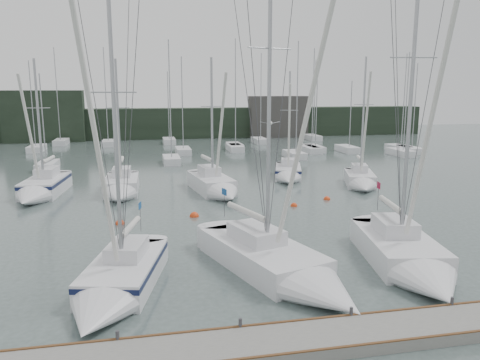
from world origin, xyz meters
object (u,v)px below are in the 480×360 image
object	(u,v)px
sailboat_mid_e	(361,182)
buoy_b	(294,206)
sailboat_near_center	(289,271)
sailboat_mid_c	(217,187)
buoy_a	(194,217)
sailboat_near_left	(115,286)
sailboat_near_right	(412,262)
sailboat_mid_d	(288,174)
sailboat_mid_a	(40,190)
sailboat_mid_b	(121,189)
buoy_c	(120,224)
buoy_d	(327,200)

from	to	relation	value
sailboat_mid_e	buoy_b	size ratio (longest dim) A/B	23.44
sailboat_near_center	sailboat_mid_e	distance (m)	21.43
sailboat_mid_c	sailboat_mid_e	size ratio (longest dim) A/B	0.99
buoy_a	buoy_b	distance (m)	7.40
sailboat_near_left	sailboat_near_right	xyz separation A→B (m)	(12.99, -0.09, 0.04)
sailboat_mid_c	buoy_a	xyz separation A→B (m)	(-2.45, -6.05, -0.59)
sailboat_mid_d	sailboat_mid_a	bearing A→B (deg)	-155.18
sailboat_mid_b	sailboat_mid_e	bearing A→B (deg)	-1.37
sailboat_near_right	sailboat_mid_b	world-z (taller)	sailboat_near_right
sailboat_mid_e	buoy_c	world-z (taller)	sailboat_mid_e
sailboat_mid_d	buoy_d	xyz separation A→B (m)	(0.52, -8.11, -0.54)
buoy_a	buoy_d	xyz separation A→B (m)	(10.37, 2.73, 0.00)
sailboat_near_right	buoy_b	world-z (taller)	sailboat_near_right
sailboat_mid_a	sailboat_near_left	bearing A→B (deg)	-65.49
buoy_c	sailboat_near_right	bearing A→B (deg)	-39.37
buoy_a	buoy_d	size ratio (longest dim) A/B	1.21
sailboat_mid_b	buoy_b	world-z (taller)	sailboat_mid_b
buoy_a	buoy_c	size ratio (longest dim) A/B	1.09
sailboat_near_center	sailboat_mid_d	distance (m)	23.44
sailboat_near_left	sailboat_mid_d	bearing A→B (deg)	71.17
sailboat_mid_c	buoy_a	world-z (taller)	sailboat_mid_c
sailboat_near_right	buoy_d	size ratio (longest dim) A/B	31.83
sailboat_mid_d	buoy_a	distance (m)	14.65
sailboat_near_left	buoy_a	xyz separation A→B (m)	(4.43, 11.60, -0.55)
buoy_a	buoy_d	world-z (taller)	buoy_a
sailboat_mid_a	buoy_d	distance (m)	22.03
sailboat_mid_c	buoy_a	bearing A→B (deg)	-120.91
sailboat_near_center	sailboat_mid_d	bearing A→B (deg)	54.51
sailboat_near_left	buoy_a	bearing A→B (deg)	82.72
sailboat_near_left	sailboat_mid_a	distance (m)	20.60
sailboat_near_right	buoy_a	xyz separation A→B (m)	(-8.56, 11.69, -0.58)
sailboat_mid_a	sailboat_mid_c	xyz separation A→B (m)	(13.49, -1.86, -0.03)
sailboat_mid_b	buoy_b	distance (m)	13.57
sailboat_mid_d	buoy_b	world-z (taller)	sailboat_mid_d
sailboat_near_center	sailboat_mid_d	size ratio (longest dim) A/B	1.60
sailboat_mid_c	sailboat_mid_e	xyz separation A→B (m)	(12.41, 0.17, -0.06)
buoy_b	buoy_d	bearing A→B (deg)	24.80
sailboat_mid_d	buoy_b	size ratio (longest dim) A/B	21.40
sailboat_near_center	sailboat_mid_d	world-z (taller)	sailboat_near_center
sailboat_mid_d	sailboat_near_center	bearing A→B (deg)	-90.56
sailboat_mid_c	sailboat_mid_e	distance (m)	12.41
sailboat_mid_c	sailboat_near_center	bearing A→B (deg)	-97.58
sailboat_mid_e	buoy_d	size ratio (longest dim) A/B	22.64
sailboat_near_right	sailboat_mid_a	size ratio (longest dim) A/B	1.44
sailboat_mid_d	buoy_d	size ratio (longest dim) A/B	20.67
sailboat_mid_c	sailboat_mid_a	bearing A→B (deg)	163.31
sailboat_mid_b	sailboat_mid_e	size ratio (longest dim) A/B	0.98
buoy_b	sailboat_mid_b	bearing A→B (deg)	154.62
buoy_a	sailboat_mid_c	bearing A→B (deg)	67.94
sailboat_mid_d	sailboat_mid_e	xyz separation A→B (m)	(5.01, -4.62, -0.00)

